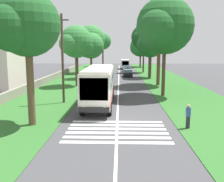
% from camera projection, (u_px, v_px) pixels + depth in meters
% --- Properties ---
extents(ground, '(160.00, 160.00, 0.00)m').
position_uv_depth(ground, '(117.00, 126.00, 19.10)').
color(ground, '#424244').
extents(grass_verge_left, '(120.00, 8.00, 0.04)m').
position_uv_depth(grass_verge_left, '(55.00, 92.00, 34.14)').
color(grass_verge_left, '#2D6628').
rests_on(grass_verge_left, ground).
extents(grass_verge_right, '(120.00, 8.00, 0.04)m').
position_uv_depth(grass_verge_right, '(183.00, 92.00, 33.67)').
color(grass_verge_right, '#2D6628').
rests_on(grass_verge_right, ground).
extents(centre_line, '(110.00, 0.16, 0.01)m').
position_uv_depth(centre_line, '(118.00, 92.00, 33.91)').
color(centre_line, silver).
rests_on(centre_line, ground).
extents(coach_bus, '(11.16, 2.62, 3.73)m').
position_uv_depth(coach_bus, '(99.00, 84.00, 25.62)').
color(coach_bus, silver).
rests_on(coach_bus, ground).
extents(zebra_crossing, '(4.95, 6.80, 0.01)m').
position_uv_depth(zebra_crossing, '(117.00, 131.00, 17.93)').
color(zebra_crossing, silver).
rests_on(zebra_crossing, ground).
extents(trailing_car_0, '(4.30, 1.78, 1.43)m').
position_uv_depth(trailing_car_0, '(107.00, 78.00, 44.21)').
color(trailing_car_0, black).
rests_on(trailing_car_0, ground).
extents(trailing_car_1, '(4.30, 1.78, 1.43)m').
position_uv_depth(trailing_car_1, '(128.00, 73.00, 52.47)').
color(trailing_car_1, black).
rests_on(trailing_car_1, ground).
extents(trailing_car_2, '(4.30, 1.78, 1.43)m').
position_uv_depth(trailing_car_2, '(128.00, 71.00, 58.73)').
color(trailing_car_2, navy).
rests_on(trailing_car_2, ground).
extents(trailing_car_3, '(4.30, 1.78, 1.43)m').
position_uv_depth(trailing_car_3, '(127.00, 69.00, 64.46)').
color(trailing_car_3, silver).
rests_on(trailing_car_3, ground).
extents(trailing_minibus_0, '(6.00, 2.14, 2.53)m').
position_uv_depth(trailing_minibus_0, '(125.00, 63.00, 71.75)').
color(trailing_minibus_0, silver).
rests_on(trailing_minibus_0, ground).
extents(roadside_tree_left_0, '(5.82, 4.83, 8.33)m').
position_uv_depth(roadside_tree_left_0, '(90.00, 47.00, 48.40)').
color(roadside_tree_left_0, brown).
rests_on(roadside_tree_left_0, grass_verge_left).
extents(roadside_tree_left_1, '(5.39, 4.52, 9.39)m').
position_uv_depth(roadside_tree_left_1, '(25.00, 26.00, 18.13)').
color(roadside_tree_left_1, brown).
rests_on(roadside_tree_left_1, grass_verge_left).
extents(roadside_tree_left_2, '(6.06, 5.09, 10.16)m').
position_uv_depth(roadside_tree_left_2, '(102.00, 42.00, 80.55)').
color(roadside_tree_left_2, '#3D2D1E').
rests_on(roadside_tree_left_2, grass_verge_left).
extents(roadside_tree_left_3, '(5.72, 4.71, 8.81)m').
position_uv_depth(roadside_tree_left_3, '(76.00, 43.00, 38.42)').
color(roadside_tree_left_3, '#4C3826').
rests_on(roadside_tree_left_3, grass_verge_left).
extents(roadside_tree_left_4, '(7.80, 6.26, 10.59)m').
position_uv_depth(roadside_tree_left_4, '(90.00, 40.00, 58.68)').
color(roadside_tree_left_4, brown).
rests_on(roadside_tree_left_4, grass_verge_left).
extents(roadside_tree_right_0, '(8.14, 6.39, 11.72)m').
position_uv_depth(roadside_tree_right_0, '(158.00, 29.00, 38.91)').
color(roadside_tree_right_0, brown).
rests_on(roadside_tree_right_0, grass_verge_right).
extents(roadside_tree_right_1, '(7.76, 6.48, 11.27)m').
position_uv_depth(roadside_tree_right_1, '(163.00, 27.00, 29.92)').
color(roadside_tree_right_1, '#4C3826').
rests_on(roadside_tree_right_1, grass_verge_right).
extents(roadside_tree_right_2, '(6.76, 5.73, 10.86)m').
position_uv_depth(roadside_tree_right_2, '(143.00, 38.00, 60.17)').
color(roadside_tree_right_2, '#4C3826').
rests_on(roadside_tree_right_2, grass_verge_right).
extents(roadside_tree_right_3, '(7.27, 6.14, 9.11)m').
position_uv_depth(roadside_tree_right_3, '(140.00, 47.00, 78.48)').
color(roadside_tree_right_3, '#3D2D1E').
rests_on(roadside_tree_right_3, grass_verge_right).
extents(roadside_tree_right_4, '(6.20, 5.15, 8.89)m').
position_uv_depth(roadside_tree_right_4, '(149.00, 45.00, 49.43)').
color(roadside_tree_right_4, '#4C3826').
rests_on(roadside_tree_right_4, grass_verge_right).
extents(utility_pole, '(0.24, 1.40, 8.83)m').
position_uv_depth(utility_pole, '(63.00, 58.00, 26.40)').
color(utility_pole, '#473828').
rests_on(utility_pole, grass_verge_left).
extents(roadside_wall, '(70.00, 0.40, 1.03)m').
position_uv_depth(roadside_wall, '(40.00, 82.00, 39.09)').
color(roadside_wall, gray).
rests_on(roadside_wall, grass_verge_left).
extents(pedestrian, '(0.34, 0.34, 1.69)m').
position_uv_depth(pedestrian, '(188.00, 116.00, 18.29)').
color(pedestrian, '#26262D').
rests_on(pedestrian, grass_verge_right).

